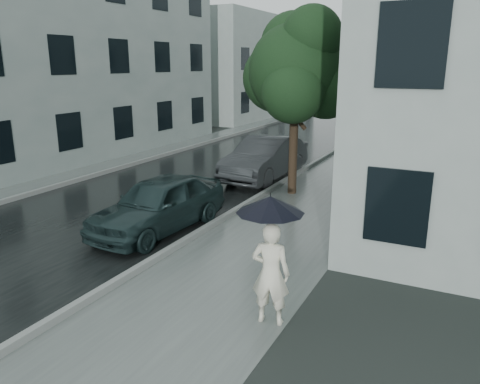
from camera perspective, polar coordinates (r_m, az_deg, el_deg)
The scene contains 14 objects.
ground at distance 9.81m, azimuth -3.37°, elevation -10.53°, with size 120.00×120.00×0.00m, color black.
sidewalk at distance 20.52m, azimuth 14.12°, elevation 2.90°, with size 3.50×60.00×0.01m, color slate.
kerb_near at distance 20.95m, azimuth 9.26°, elevation 3.62°, with size 0.15×60.00×0.15m, color slate.
asphalt_road at distance 22.23m, azimuth 0.60°, elevation 4.30°, with size 6.85×60.00×0.00m, color black.
kerb_far at distance 23.92m, azimuth -7.00°, elevation 5.16°, with size 0.15×60.00×0.15m, color slate.
sidewalk_far at distance 24.45m, azimuth -8.81°, elevation 5.15°, with size 1.70×60.00×0.01m, color #4C5451.
building_far_a at distance 23.99m, azimuth -23.79°, elevation 15.28°, with size 7.02×20.00×9.50m.
building_far_b at distance 41.80m, azimuth 0.65°, elevation 15.03°, with size 7.02×18.00×8.00m.
pedestrian at distance 7.93m, azimuth 3.75°, elevation -9.89°, with size 0.65×0.43×1.79m, color beige.
umbrella at distance 7.48m, azimuth 3.71°, elevation -1.55°, with size 1.25×1.25×1.36m.
street_tree at distance 15.63m, azimuth 6.95°, elevation 14.58°, with size 3.96×3.60×6.02m.
lamp_post at distance 20.60m, azimuth 11.77°, elevation 11.26°, with size 0.83×0.45×5.07m.
car_near at distance 12.44m, azimuth -9.87°, elevation -1.43°, with size 1.71×4.26×1.45m, color #192A2B.
car_far at distance 17.94m, azimuth 3.09°, elevation 4.18°, with size 1.68×4.81×1.58m, color #272B2D.
Camera 1 is at (4.43, -7.63, 4.29)m, focal length 35.00 mm.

